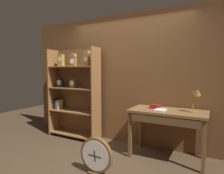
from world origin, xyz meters
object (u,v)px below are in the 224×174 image
object	(u,v)px
desk_lamp	(196,97)
toolbox_small	(155,106)
workbench	(167,117)
round_clock_large	(96,156)
bookshelf	(74,92)
open_repair_manual	(160,110)

from	to	relation	value
desk_lamp	toolbox_small	xyz separation A→B (m)	(-0.64, 0.04, -0.21)
workbench	round_clock_large	distance (m)	1.32
bookshelf	toolbox_small	bearing A→B (deg)	-1.77
bookshelf	desk_lamp	size ratio (longest dim) A/B	4.88
bookshelf	round_clock_large	size ratio (longest dim) A/B	3.60
desk_lamp	round_clock_large	world-z (taller)	desk_lamp
workbench	round_clock_large	xyz separation A→B (m)	(-0.76, -0.99, -0.44)
desk_lamp	open_repair_manual	xyz separation A→B (m)	(-0.52, -0.11, -0.23)
round_clock_large	open_repair_manual	bearing A→B (deg)	53.84
workbench	desk_lamp	xyz separation A→B (m)	(0.42, 0.03, 0.34)
bookshelf	open_repair_manual	world-z (taller)	bookshelf
bookshelf	desk_lamp	world-z (taller)	bookshelf
bookshelf	open_repair_manual	size ratio (longest dim) A/B	8.84
workbench	open_repair_manual	xyz separation A→B (m)	(-0.10, -0.09, 0.12)
workbench	desk_lamp	distance (m)	0.54
bookshelf	toolbox_small	size ratio (longest dim) A/B	11.14
workbench	toolbox_small	distance (m)	0.27
toolbox_small	round_clock_large	bearing A→B (deg)	-117.00
workbench	desk_lamp	bearing A→B (deg)	3.82
desk_lamp	toolbox_small	world-z (taller)	desk_lamp
round_clock_large	desk_lamp	bearing A→B (deg)	40.80
toolbox_small	workbench	bearing A→B (deg)	-16.51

